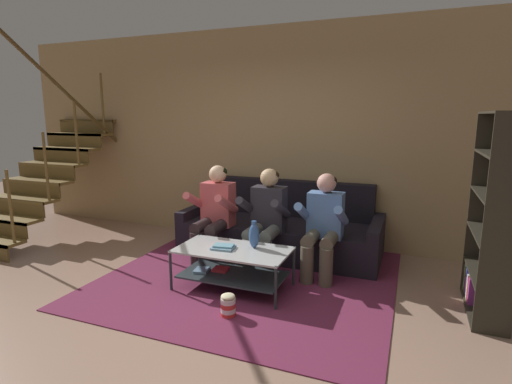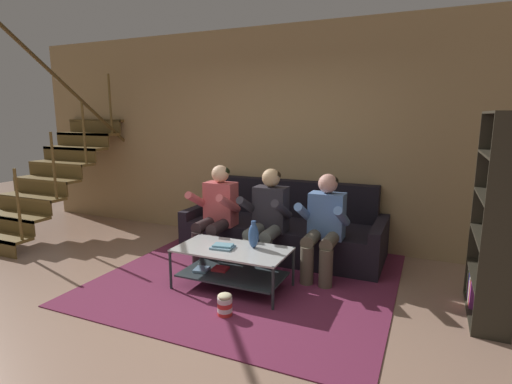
# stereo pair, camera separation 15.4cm
# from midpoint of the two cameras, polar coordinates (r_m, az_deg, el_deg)

# --- Properties ---
(ground) EXTENTS (16.80, 16.80, 0.00)m
(ground) POSITION_cam_midpoint_polar(r_m,az_deg,el_deg) (3.73, -9.50, -17.03)
(ground) COLOR #9A7864
(back_partition) EXTENTS (8.40, 0.12, 2.90)m
(back_partition) POSITION_cam_midpoint_polar(r_m,az_deg,el_deg) (5.52, 4.26, 7.86)
(back_partition) COLOR tan
(back_partition) RESTS_ON ground
(staircase_run) EXTENTS (1.09, 2.49, 2.80)m
(staircase_run) POSITION_cam_midpoint_polar(r_m,az_deg,el_deg) (6.64, -25.43, 3.98)
(staircase_run) COLOR brown
(staircase_run) RESTS_ON ground
(couch) EXTENTS (2.49, 0.97, 0.89)m
(couch) POSITION_cam_midpoint_polar(r_m,az_deg,el_deg) (5.16, 4.90, -5.55)
(couch) COLOR black
(couch) RESTS_ON ground
(person_seated_left) EXTENTS (0.50, 0.58, 1.15)m
(person_seated_left) POSITION_cam_midpoint_polar(r_m,az_deg,el_deg) (4.82, -4.77, -2.53)
(person_seated_left) COLOR #302325
(person_seated_left) RESTS_ON ground
(person_seated_middle) EXTENTS (0.50, 0.58, 1.14)m
(person_seated_middle) POSITION_cam_midpoint_polar(r_m,az_deg,el_deg) (4.55, 2.58, -3.36)
(person_seated_middle) COLOR #575750
(person_seated_middle) RESTS_ON ground
(person_seated_right) EXTENTS (0.50, 0.58, 1.12)m
(person_seated_right) POSITION_cam_midpoint_polar(r_m,az_deg,el_deg) (4.36, 10.71, -4.30)
(person_seated_right) COLOR brown
(person_seated_right) RESTS_ON ground
(coffee_table) EXTENTS (1.14, 0.60, 0.42)m
(coffee_table) POSITION_cam_midpoint_polar(r_m,az_deg,el_deg) (4.11, -2.45, -9.92)
(coffee_table) COLOR #BBBFBF
(coffee_table) RESTS_ON ground
(area_rug) EXTENTS (3.01, 3.19, 0.01)m
(area_rug) POSITION_cam_midpoint_polar(r_m,az_deg,el_deg) (4.60, 1.08, -11.25)
(area_rug) COLOR #6B2442
(area_rug) RESTS_ON ground
(vase) EXTENTS (0.11, 0.11, 0.28)m
(vase) POSITION_cam_midpoint_polar(r_m,az_deg,el_deg) (4.04, 0.74, -6.19)
(vase) COLOR #335794
(vase) RESTS_ON coffee_table
(book_stack) EXTENTS (0.24, 0.19, 0.04)m
(book_stack) POSITION_cam_midpoint_polar(r_m,az_deg,el_deg) (4.07, -3.67, -7.79)
(book_stack) COLOR #7198AE
(book_stack) RESTS_ON coffee_table
(bookshelf) EXTENTS (0.28, 0.90, 1.77)m
(bookshelf) POSITION_cam_midpoint_polar(r_m,az_deg,el_deg) (4.05, 32.25, -4.89)
(bookshelf) COLOR #2C281E
(bookshelf) RESTS_ON ground
(popcorn_tub) EXTENTS (0.13, 0.13, 0.21)m
(popcorn_tub) POSITION_cam_midpoint_polar(r_m,az_deg,el_deg) (3.64, -3.23, -15.78)
(popcorn_tub) COLOR red
(popcorn_tub) RESTS_ON ground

